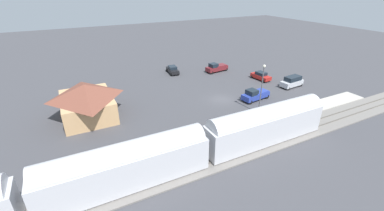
# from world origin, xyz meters

# --- Properties ---
(ground_plane) EXTENTS (200.00, 200.00, 0.00)m
(ground_plane) POSITION_xyz_m (0.00, 0.00, 0.00)
(ground_plane) COLOR #424247
(railway_track) EXTENTS (4.80, 70.00, 0.30)m
(railway_track) POSITION_xyz_m (-14.00, 0.00, 0.09)
(railway_track) COLOR slate
(railway_track) RESTS_ON ground
(platform) EXTENTS (3.20, 46.00, 0.30)m
(platform) POSITION_xyz_m (-10.00, 0.00, 0.15)
(platform) COLOR #B7B2A8
(platform) RESTS_ON ground
(passenger_train) EXTENTS (2.93, 70.48, 4.98)m
(passenger_train) POSITION_xyz_m (-14.00, 29.23, 2.86)
(passenger_train) COLOR silver
(passenger_train) RESTS_ON railway_track
(station_building) EXTENTS (10.37, 8.10, 5.36)m
(station_building) POSITION_xyz_m (4.00, 22.00, 2.80)
(station_building) COLOR tan
(station_building) RESTS_ON ground
(pedestrian_on_platform) EXTENTS (0.36, 0.36, 1.71)m
(pedestrian_on_platform) POSITION_xyz_m (-9.78, -4.26, 1.28)
(pedestrian_on_platform) COLOR #23284C
(pedestrian_on_platform) RESTS_ON platform
(pedestrian_waiting_far) EXTENTS (0.36, 0.36, 1.71)m
(pedestrian_waiting_far) POSITION_xyz_m (-10.66, 5.74, 1.28)
(pedestrian_waiting_far) COLOR #23284C
(pedestrian_waiting_far) RESTS_ON platform
(sedan_black) EXTENTS (4.65, 2.60, 1.74)m
(sedan_black) POSITION_xyz_m (17.59, 2.04, 0.88)
(sedan_black) COLOR black
(sedan_black) RESTS_ON ground
(pickup_maroon) EXTENTS (2.61, 5.60, 2.14)m
(pickup_maroon) POSITION_xyz_m (13.99, -7.66, 1.03)
(pickup_maroon) COLOR maroon
(pickup_maroon) RESTS_ON ground
(suv_silver) EXTENTS (2.42, 5.07, 2.22)m
(suv_silver) POSITION_xyz_m (-1.21, -15.97, 1.15)
(suv_silver) COLOR silver
(suv_silver) RESTS_ON ground
(pickup_blue) EXTENTS (2.66, 5.61, 2.14)m
(pickup_blue) POSITION_xyz_m (-2.85, -5.24, 1.03)
(pickup_blue) COLOR #283D9E
(pickup_blue) RESTS_ON ground
(sedan_red) EXTENTS (4.66, 2.60, 1.74)m
(sedan_red) POSITION_xyz_m (4.90, -13.25, 0.88)
(sedan_red) COLOR red
(sedan_red) RESTS_ON ground
(light_pole_near_platform) EXTENTS (0.44, 0.44, 8.08)m
(light_pole_near_platform) POSITION_xyz_m (-7.20, -2.40, 5.05)
(light_pole_near_platform) COLOR #515156
(light_pole_near_platform) RESTS_ON ground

